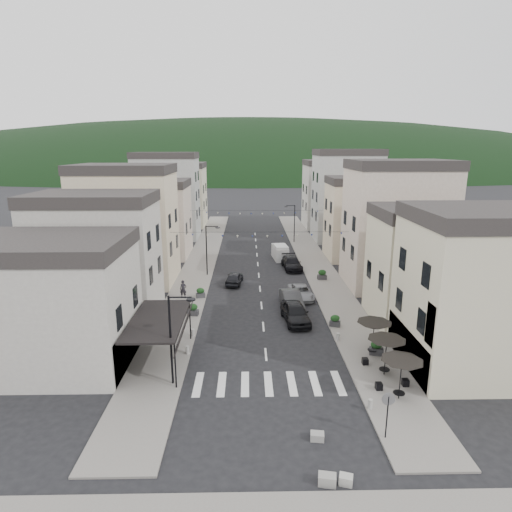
# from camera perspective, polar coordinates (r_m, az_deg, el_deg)

# --- Properties ---
(ground) EXTENTS (700.00, 700.00, 0.00)m
(ground) POSITION_cam_1_polar(r_m,az_deg,el_deg) (26.90, 1.89, -18.83)
(ground) COLOR black
(ground) RESTS_ON ground
(sidewalk_left) EXTENTS (4.00, 76.00, 0.12)m
(sidewalk_left) POSITION_cam_1_polar(r_m,az_deg,el_deg) (56.78, -7.37, -0.80)
(sidewalk_left) COLOR slate
(sidewalk_left) RESTS_ON ground
(sidewalk_right) EXTENTS (4.00, 76.00, 0.12)m
(sidewalk_right) POSITION_cam_1_polar(r_m,az_deg,el_deg) (57.11, 7.76, -0.72)
(sidewalk_right) COLOR slate
(sidewalk_right) RESTS_ON ground
(hill_backdrop) EXTENTS (640.00, 360.00, 70.00)m
(hill_backdrop) POSITION_cam_1_polar(r_m,az_deg,el_deg) (322.84, -0.91, 11.63)
(hill_backdrop) COLOR black
(hill_backdrop) RESTS_ON ground
(boutique_building) EXTENTS (12.00, 8.00, 8.00)m
(boutique_building) POSITION_cam_1_polar(r_m,az_deg,el_deg) (32.76, -26.96, -6.40)
(boutique_building) COLOR #A59F98
(boutique_building) RESTS_ON ground
(bistro_building) EXTENTS (10.00, 8.00, 10.00)m
(bistro_building) POSITION_cam_1_polar(r_m,az_deg,el_deg) (32.33, 28.27, -4.94)
(bistro_building) COLOR beige
(bistro_building) RESTS_ON ground
(boutique_awning) EXTENTS (3.77, 7.50, 3.28)m
(boutique_awning) POSITION_cam_1_polar(r_m,az_deg,el_deg) (30.43, -12.48, -8.45)
(boutique_awning) COLOR black
(boutique_awning) RESTS_ON ground
(buildings_row_left) EXTENTS (10.20, 54.16, 14.00)m
(buildings_row_left) POSITION_cam_1_polar(r_m,az_deg,el_deg) (62.28, -13.44, 5.96)
(buildings_row_left) COLOR #A59F98
(buildings_row_left) RESTS_ON ground
(buildings_row_right) EXTENTS (10.20, 54.16, 14.50)m
(buildings_row_right) POSITION_cam_1_polar(r_m,az_deg,el_deg) (61.74, 13.77, 6.05)
(buildings_row_right) COLOR beige
(buildings_row_right) RESTS_ON ground
(cafe_terrace) EXTENTS (2.50, 8.10, 2.53)m
(cafe_terrace) POSITION_cam_1_polar(r_m,az_deg,el_deg) (29.54, 17.01, -11.07)
(cafe_terrace) COLOR black
(cafe_terrace) RESTS_ON ground
(streetlamp_left_near) EXTENTS (1.70, 0.56, 6.00)m
(streetlamp_left_near) POSITION_cam_1_polar(r_m,az_deg,el_deg) (27.24, -10.78, -9.80)
(streetlamp_left_near) COLOR black
(streetlamp_left_near) RESTS_ON ground
(streetlamp_left_far) EXTENTS (1.70, 0.56, 6.00)m
(streetlamp_left_far) POSITION_cam_1_polar(r_m,az_deg,el_deg) (49.94, -6.31, 1.46)
(streetlamp_left_far) COLOR black
(streetlamp_left_far) RESTS_ON ground
(streetlamp_right_far) EXTENTS (1.70, 0.56, 6.00)m
(streetlamp_right_far) POSITION_cam_1_polar(r_m,az_deg,el_deg) (67.78, 4.92, 4.87)
(streetlamp_right_far) COLOR black
(streetlamp_right_far) RESTS_ON ground
(traffic_sign) EXTENTS (0.70, 0.07, 2.70)m
(traffic_sign) POSITION_cam_1_polar(r_m,az_deg,el_deg) (23.96, 17.18, -18.62)
(traffic_sign) COLOR black
(traffic_sign) RESTS_ON ground
(bollards) EXTENTS (11.66, 10.26, 0.60)m
(bollards) POSITION_cam_1_polar(r_m,az_deg,el_deg) (31.45, 1.36, -12.72)
(bollards) COLOR gray
(bollards) RESTS_ON ground
(bunting_near) EXTENTS (19.00, 0.28, 0.62)m
(bunting_near) POSITION_cam_1_polar(r_m,az_deg,el_deg) (45.43, 0.51, 2.78)
(bunting_near) COLOR black
(bunting_near) RESTS_ON ground
(bunting_far) EXTENTS (19.00, 0.28, 0.62)m
(bunting_far) POSITION_cam_1_polar(r_m,az_deg,el_deg) (61.19, 0.09, 5.76)
(bunting_far) COLOR black
(bunting_far) RESTS_ON ground
(parked_car_a) EXTENTS (2.57, 5.17, 1.69)m
(parked_car_a) POSITION_cam_1_polar(r_m,az_deg,el_deg) (37.41, 5.26, -7.52)
(parked_car_a) COLOR black
(parked_car_a) RESTS_ON ground
(parked_car_b) EXTENTS (2.09, 4.98, 1.60)m
(parked_car_b) POSITION_cam_1_polar(r_m,az_deg,el_deg) (40.50, 4.75, -5.85)
(parked_car_b) COLOR #2F2F31
(parked_car_b) RESTS_ON ground
(parked_car_c) EXTENTS (2.64, 4.76, 1.26)m
(parked_car_c) POSITION_cam_1_polar(r_m,az_deg,el_deg) (43.19, 6.00, -4.82)
(parked_car_c) COLOR gray
(parked_car_c) RESTS_ON ground
(parked_car_d) EXTENTS (2.51, 5.31, 1.50)m
(parked_car_d) POSITION_cam_1_polar(r_m,az_deg,el_deg) (53.30, 4.79, -0.96)
(parked_car_d) COLOR black
(parked_car_d) RESTS_ON ground
(parked_car_e) EXTENTS (2.10, 4.21, 1.38)m
(parked_car_e) POSITION_cam_1_polar(r_m,az_deg,el_deg) (47.38, -2.91, -2.95)
(parked_car_e) COLOR black
(parked_car_e) RESTS_ON ground
(delivery_van) EXTENTS (2.12, 4.39, 2.03)m
(delivery_van) POSITION_cam_1_polar(r_m,az_deg,el_deg) (57.86, 3.23, 0.54)
(delivery_van) COLOR silver
(delivery_van) RESTS_ON ground
(pedestrian_a) EXTENTS (0.68, 0.45, 1.83)m
(pedestrian_a) POSITION_cam_1_polar(r_m,az_deg,el_deg) (43.15, -9.68, -4.40)
(pedestrian_a) COLOR black
(pedestrian_a) RESTS_ON sidewalk_left
(pedestrian_b) EXTENTS (0.99, 0.89, 1.66)m
(pedestrian_b) POSITION_cam_1_polar(r_m,az_deg,el_deg) (37.47, -13.36, -7.66)
(pedestrian_b) COLOR #251F2A
(pedestrian_b) RESTS_ON sidewalk_left
(concrete_block_a) EXTENTS (0.88, 0.64, 0.50)m
(concrete_block_a) POSITION_cam_1_polar(r_m,az_deg,el_deg) (21.83, 9.47, -27.35)
(concrete_block_a) COLOR gray
(concrete_block_a) RESTS_ON ground
(concrete_block_b) EXTENTS (0.71, 0.61, 0.45)m
(concrete_block_b) POSITION_cam_1_polar(r_m,az_deg,el_deg) (22.00, 11.90, -27.18)
(concrete_block_b) COLOR #A2A09A
(concrete_block_b) RESTS_ON ground
(concrete_block_c) EXTENTS (0.76, 0.59, 0.40)m
(concrete_block_c) POSITION_cam_1_polar(r_m,az_deg,el_deg) (24.18, 8.17, -22.71)
(concrete_block_c) COLOR gray
(concrete_block_c) RESTS_ON ground
(planter_la) EXTENTS (1.04, 0.67, 1.09)m
(planter_la) POSITION_cam_1_polar(r_m,az_deg,el_deg) (38.86, -8.41, -7.08)
(planter_la) COLOR #2F2F32
(planter_la) RESTS_ON sidewalk_left
(planter_lb) EXTENTS (0.98, 0.69, 1.00)m
(planter_lb) POSITION_cam_1_polar(r_m,az_deg,el_deg) (43.21, -7.41, -4.89)
(planter_lb) COLOR #333336
(planter_lb) RESTS_ON sidewalk_left
(planter_ra) EXTENTS (1.08, 0.75, 1.10)m
(planter_ra) POSITION_cam_1_polar(r_m,az_deg,el_deg) (32.76, 15.77, -11.68)
(planter_ra) COLOR #2B2B2D
(planter_ra) RESTS_ON sidewalk_right
(planter_rb) EXTENTS (0.99, 0.73, 1.00)m
(planter_rb) POSITION_cam_1_polar(r_m,az_deg,el_deg) (36.82, 10.49, -8.48)
(planter_rb) COLOR #2B2C2E
(planter_rb) RESTS_ON sidewalk_right
(planter_rc) EXTENTS (1.06, 0.63, 1.14)m
(planter_rc) POSITION_cam_1_polar(r_m,az_deg,el_deg) (49.18, 8.80, -2.47)
(planter_rc) COLOR #2F2F31
(planter_rc) RESTS_ON sidewalk_right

